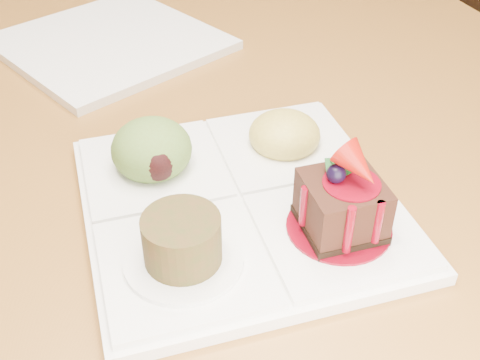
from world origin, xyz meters
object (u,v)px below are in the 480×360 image
object	(u,v)px
chair_right	(463,65)
sampler_plate	(237,189)
second_plate	(110,43)
dining_table	(160,94)

from	to	relation	value
chair_right	sampler_plate	distance (m)	1.01
chair_right	sampler_plate	world-z (taller)	sampler_plate
second_plate	chair_right	bearing A→B (deg)	14.60
dining_table	chair_right	size ratio (longest dim) A/B	2.13
second_plate	dining_table	bearing A→B (deg)	-31.24
chair_right	second_plate	xyz separation A→B (m)	(-0.81, -0.21, 0.28)
second_plate	sampler_plate	bearing A→B (deg)	-82.84
dining_table	sampler_plate	size ratio (longest dim) A/B	6.12
dining_table	second_plate	xyz separation A→B (m)	(-0.06, 0.03, 0.07)
dining_table	second_plate	distance (m)	0.10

